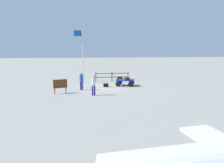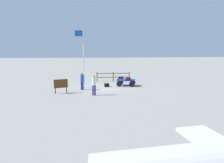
{
  "view_description": "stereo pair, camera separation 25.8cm",
  "coord_description": "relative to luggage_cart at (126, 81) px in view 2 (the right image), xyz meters",
  "views": [
    {
      "loc": [
        1.8,
        23.29,
        4.26
      ],
      "look_at": [
        -0.06,
        6.0,
        1.55
      ],
      "focal_mm": 36.98,
      "sensor_mm": 36.0,
      "label": 1
    },
    {
      "loc": [
        1.54,
        23.32,
        4.26
      ],
      "look_at": [
        -0.06,
        6.0,
        1.55
      ],
      "focal_mm": 36.98,
      "sensor_mm": 36.0,
      "label": 2
    }
  ],
  "objects": [
    {
      "name": "ground_plane",
      "position": [
        2.2,
        0.82,
        -0.49
      ],
      "size": [
        120.0,
        120.0,
        0.0
      ],
      "primitive_type": "plane",
      "color": "gray"
    },
    {
      "name": "luggage_cart",
      "position": [
        0.0,
        0.0,
        0.0
      ],
      "size": [
        2.19,
        1.76,
        0.68
      ],
      "color": "#1535C3",
      "rests_on": "ground"
    },
    {
      "name": "suitcase_tan",
      "position": [
        -0.15,
        0.48,
        0.33
      ],
      "size": [
        0.58,
        0.4,
        0.27
      ],
      "color": "#21284F",
      "rests_on": "luggage_cart"
    },
    {
      "name": "suitcase_maroon",
      "position": [
        0.49,
        -0.49,
        0.32
      ],
      "size": [
        0.55,
        0.34,
        0.26
      ],
      "color": "#453319",
      "rests_on": "luggage_cart"
    },
    {
      "name": "suitcase_grey",
      "position": [
        -0.17,
        0.49,
        0.33
      ],
      "size": [
        0.51,
        0.42,
        0.28
      ],
      "color": "maroon",
      "rests_on": "luggage_cart"
    },
    {
      "name": "suitcase_navy",
      "position": [
        2.09,
        0.41,
        -0.32
      ],
      "size": [
        0.53,
        0.4,
        0.35
      ],
      "color": "black",
      "rests_on": "ground"
    },
    {
      "name": "worker_lead",
      "position": [
        4.59,
        1.91,
        0.49
      ],
      "size": [
        0.49,
        0.49,
        1.69
      ],
      "color": "navy",
      "rests_on": "ground"
    },
    {
      "name": "worker_trailing",
      "position": [
        3.48,
        4.45,
        0.54
      ],
      "size": [
        0.41,
        0.41,
        1.79
      ],
      "color": "navy",
      "rests_on": "ground"
    },
    {
      "name": "flagpole",
      "position": [
        4.51,
        0.68,
        2.91
      ],
      "size": [
        0.88,
        0.11,
        5.86
      ],
      "color": "silver",
      "rests_on": "ground"
    },
    {
      "name": "signboard",
      "position": [
        6.43,
        3.39,
        0.34
      ],
      "size": [
        1.2,
        0.49,
        1.28
      ],
      "color": "#4C3319",
      "rests_on": "ground"
    },
    {
      "name": "wooden_fence",
      "position": [
        1.06,
        -3.19,
        0.17
      ],
      "size": [
        4.03,
        0.13,
        1.15
      ],
      "color": "brown",
      "rests_on": "ground"
    }
  ]
}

